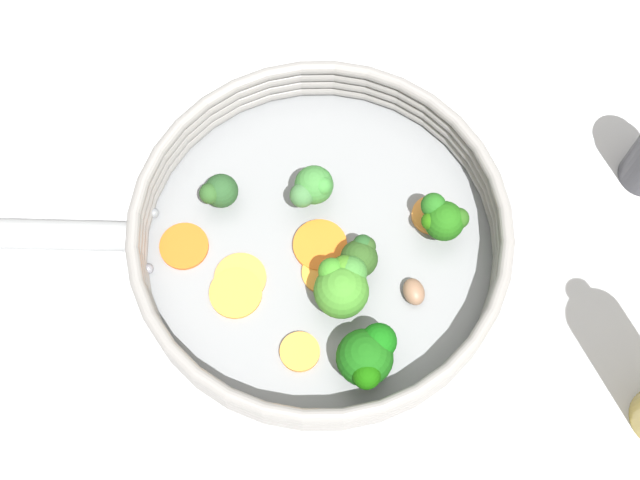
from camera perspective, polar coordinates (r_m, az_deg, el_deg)
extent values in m
plane|color=#B9BABD|center=(0.77, 0.00, -0.86)|extent=(4.00, 4.00, 0.00)
cylinder|color=gray|center=(0.76, 0.00, -0.64)|extent=(0.30, 0.30, 0.02)
torus|color=gray|center=(0.74, 0.00, -0.26)|extent=(0.31, 0.31, 0.01)
torus|color=gray|center=(0.73, 0.00, 0.07)|extent=(0.31, 0.31, 0.01)
torus|color=gray|center=(0.72, 0.00, 0.40)|extent=(0.31, 0.31, 0.01)
torus|color=gray|center=(0.71, 0.00, 0.74)|extent=(0.31, 0.31, 0.01)
cylinder|color=#999B9E|center=(0.78, -18.64, 0.36)|extent=(0.20, 0.05, 0.03)
sphere|color=gray|center=(0.77, -10.59, 1.71)|extent=(0.01, 0.01, 0.01)
sphere|color=gray|center=(0.75, -10.94, -1.83)|extent=(0.01, 0.01, 0.01)
cylinder|color=orange|center=(0.74, 0.18, -2.11)|extent=(0.04, 0.04, 0.00)
cylinder|color=orange|center=(0.75, -0.08, -0.49)|extent=(0.06, 0.06, 0.01)
cylinder|color=orange|center=(0.74, -5.12, -2.43)|extent=(0.04, 0.04, 0.00)
cylinder|color=orange|center=(0.72, -1.30, -7.17)|extent=(0.05, 0.05, 0.01)
cylinder|color=orange|center=(0.76, 7.15, 1.59)|extent=(0.05, 0.05, 0.01)
cylinder|color=gold|center=(0.74, -5.42, -3.39)|extent=(0.06, 0.06, 0.00)
cylinder|color=orange|center=(0.76, -8.69, -0.39)|extent=(0.06, 0.06, 0.00)
cylinder|color=olive|center=(0.75, 7.72, 0.91)|extent=(0.01, 0.01, 0.02)
sphere|color=#1D5A11|center=(0.74, 7.91, 1.46)|extent=(0.03, 0.03, 0.03)
sphere|color=#1F5E19|center=(0.73, 7.27, 2.21)|extent=(0.02, 0.02, 0.02)
sphere|color=#225E0B|center=(0.73, 7.03, 1.54)|extent=(0.02, 0.02, 0.02)
sphere|color=#245215|center=(0.74, 8.81, 1.67)|extent=(0.02, 0.02, 0.02)
cylinder|color=#6BA860|center=(0.76, -6.23, 2.71)|extent=(0.01, 0.01, 0.01)
sphere|color=#234822|center=(0.75, -6.34, 3.15)|extent=(0.03, 0.03, 0.03)
sphere|color=#274F20|center=(0.75, -7.07, 2.97)|extent=(0.02, 0.02, 0.02)
sphere|color=#254925|center=(0.75, -7.14, 3.11)|extent=(0.01, 0.01, 0.01)
cylinder|color=#648E48|center=(0.74, 2.46, -1.65)|extent=(0.01, 0.01, 0.02)
sphere|color=#27491A|center=(0.72, 2.51, -1.21)|extent=(0.03, 0.03, 0.03)
sphere|color=#2A4B11|center=(0.71, 2.00, -1.74)|extent=(0.02, 0.02, 0.02)
sphere|color=#1F491E|center=(0.72, 2.76, -0.30)|extent=(0.02, 0.02, 0.02)
sphere|color=#27451A|center=(0.72, 2.96, -0.41)|extent=(0.02, 0.02, 0.02)
cylinder|color=#659252|center=(0.73, 1.34, -3.80)|extent=(0.01, 0.01, 0.02)
sphere|color=#3C7C26|center=(0.71, 1.38, -3.28)|extent=(0.04, 0.04, 0.04)
sphere|color=#378022|center=(0.70, 0.76, -2.01)|extent=(0.02, 0.02, 0.02)
sphere|color=#3D7B1F|center=(0.71, 1.61, -1.97)|extent=(0.02, 0.02, 0.02)
sphere|color=#39782F|center=(0.70, 1.97, -2.09)|extent=(0.03, 0.03, 0.03)
cylinder|color=#70A556|center=(0.71, 2.79, -7.93)|extent=(0.01, 0.01, 0.02)
sphere|color=#145310|center=(0.69, 2.87, -7.53)|extent=(0.04, 0.04, 0.04)
sphere|color=#115006|center=(0.68, 2.99, -8.64)|extent=(0.02, 0.02, 0.02)
sphere|color=#0F5B0E|center=(0.69, 3.78, -6.48)|extent=(0.03, 0.03, 0.03)
cylinder|color=#65934B|center=(0.76, -0.70, 2.94)|extent=(0.01, 0.01, 0.02)
sphere|color=#377532|center=(0.74, -0.71, 3.51)|extent=(0.03, 0.03, 0.03)
sphere|color=#3C6D3A|center=(0.74, -1.16, 2.88)|extent=(0.02, 0.02, 0.02)
sphere|color=#306B2C|center=(0.74, 0.11, 3.99)|extent=(0.02, 0.02, 0.02)
sphere|color=#387E33|center=(0.73, 0.13, 3.50)|extent=(0.02, 0.02, 0.02)
ellipsoid|color=#856148|center=(0.73, 6.02, -3.31)|extent=(0.02, 0.03, 0.01)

